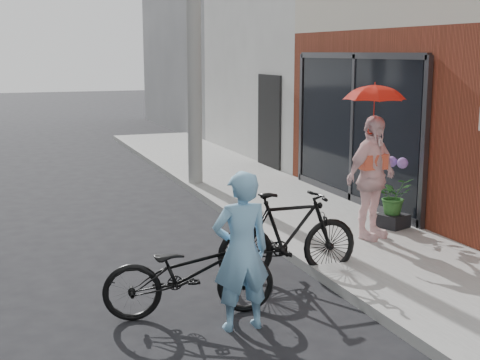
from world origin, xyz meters
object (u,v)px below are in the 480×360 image
utility_pole (193,5)px  kimono_woman (371,178)px  bike_right (289,235)px  officer (241,251)px  bike_left (189,273)px  planter (393,221)px

utility_pole → kimono_woman: 5.42m
kimono_woman → utility_pole: bearing=80.2°
bike_right → kimono_woman: (1.59, 0.80, 0.44)m
utility_pole → kimono_woman: utility_pole is taller
officer → kimono_woman: size_ratio=0.92×
bike_left → planter: (3.63, 1.89, -0.24)m
utility_pole → kimono_woman: (1.09, -4.67, -2.54)m
planter → utility_pole: bearing=111.7°
bike_right → kimono_woman: 1.84m
bike_right → planter: 2.52m
bike_left → bike_right: bearing=-54.6°
bike_left → planter: 4.10m
utility_pole → bike_right: 6.25m
kimono_woman → planter: size_ratio=4.52×
officer → kimono_woman: 3.31m
utility_pole → planter: (1.71, -4.29, -3.28)m
utility_pole → officer: 7.36m
utility_pole → kimono_woman: bearing=-76.8°
bike_right → planter: bike_right is taller
bike_right → officer: bearing=140.5°
bike_right → planter: bearing=-60.3°
kimono_woman → planter: 1.04m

